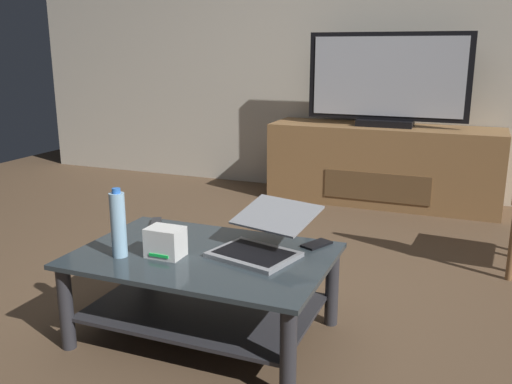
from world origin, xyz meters
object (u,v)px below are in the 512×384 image
at_px(coffee_table, 204,279).
at_px(television, 387,82).
at_px(media_cabinet, 383,165).
at_px(cell_phone, 317,244).
at_px(tv_remote, 156,224).
at_px(router_box, 165,242).
at_px(water_bottle_near, 118,224).
at_px(laptop, 263,238).

height_order(coffee_table, television, television).
relative_size(media_cabinet, cell_phone, 12.84).
bearing_deg(tv_remote, coffee_table, -60.23).
distance_m(router_box, water_bottle_near, 0.20).
bearing_deg(router_box, water_bottle_near, -158.24).
bearing_deg(tv_remote, cell_phone, -25.60).
bearing_deg(television, media_cabinet, 90.00).
bearing_deg(router_box, television, 79.32).
bearing_deg(tv_remote, laptop, -40.36).
relative_size(water_bottle_near, tv_remote, 1.82).
height_order(cell_phone, tv_remote, tv_remote).
height_order(laptop, water_bottle_near, water_bottle_near).
bearing_deg(coffee_table, water_bottle_near, -152.98).
xyz_separation_m(television, water_bottle_near, (-0.65, -2.59, -0.45)).
bearing_deg(media_cabinet, laptop, -92.88).
distance_m(coffee_table, media_cabinet, 2.48).
height_order(television, cell_phone, television).
bearing_deg(coffee_table, tv_remote, 146.95).
bearing_deg(cell_phone, coffee_table, -121.40).
distance_m(television, water_bottle_near, 2.71).
height_order(router_box, tv_remote, router_box).
bearing_deg(router_box, laptop, 28.40).
xyz_separation_m(cell_phone, tv_remote, (-0.80, -0.02, 0.01)).
distance_m(coffee_table, laptop, 0.31).
height_order(media_cabinet, television, television).
bearing_deg(laptop, cell_phone, 41.46).
relative_size(laptop, water_bottle_near, 1.67).
relative_size(television, router_box, 8.31).
height_order(water_bottle_near, cell_phone, water_bottle_near).
relative_size(router_box, tv_remote, 0.92).
height_order(water_bottle_near, tv_remote, water_bottle_near).
relative_size(media_cabinet, water_bottle_near, 6.18).
relative_size(television, water_bottle_near, 4.23).
height_order(media_cabinet, tv_remote, media_cabinet).
xyz_separation_m(router_box, cell_phone, (0.55, 0.36, -0.06)).
height_order(coffee_table, laptop, laptop).
xyz_separation_m(laptop, cell_phone, (0.19, 0.17, -0.06)).
height_order(media_cabinet, laptop, media_cabinet).
bearing_deg(water_bottle_near, television, 75.88).
bearing_deg(media_cabinet, coffee_table, -98.01).
height_order(television, router_box, television).
xyz_separation_m(coffee_table, laptop, (0.23, 0.11, 0.18)).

